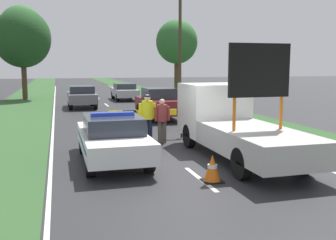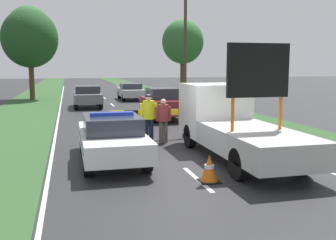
{
  "view_description": "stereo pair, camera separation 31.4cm",
  "coord_description": "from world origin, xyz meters",
  "px_view_note": "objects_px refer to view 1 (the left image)",
  "views": [
    {
      "loc": [
        -3.38,
        -11.02,
        2.84
      ],
      "look_at": [
        -0.0,
        1.0,
        1.1
      ],
      "focal_mm": 42.0,
      "sensor_mm": 36.0,
      "label": 1
    },
    {
      "loc": [
        -3.08,
        -11.1,
        2.84
      ],
      "look_at": [
        -0.0,
        1.0,
        1.1
      ],
      "focal_mm": 42.0,
      "sensor_mm": 36.0,
      "label": 2
    }
  ],
  "objects_px": {
    "queued_car_suv_grey": "(82,96)",
    "roadside_tree_mid_left": "(22,30)",
    "traffic_cone_behind_barrier": "(212,168)",
    "roadside_tree_near_right": "(177,42)",
    "pedestrian_civilian": "(162,117)",
    "work_truck": "(231,122)",
    "traffic_cone_near_truck": "(200,130)",
    "police_officer": "(147,114)",
    "traffic_cone_near_police": "(127,132)",
    "queued_car_sedan_silver": "(125,91)",
    "roadside_tree_near_left": "(22,38)",
    "traffic_cone_centre_front": "(85,127)",
    "police_car": "(112,137)",
    "utility_pole": "(180,39)",
    "road_barrier": "(150,115)",
    "queued_car_wagon_maroon": "(160,103)"
  },
  "relations": [
    {
      "from": "road_barrier",
      "to": "traffic_cone_behind_barrier",
      "type": "relative_size",
      "value": 4.71
    },
    {
      "from": "traffic_cone_near_police",
      "to": "roadside_tree_near_right",
      "type": "relative_size",
      "value": 0.11
    },
    {
      "from": "pedestrian_civilian",
      "to": "traffic_cone_behind_barrier",
      "type": "height_order",
      "value": "pedestrian_civilian"
    },
    {
      "from": "police_officer",
      "to": "roadside_tree_near_left",
      "type": "height_order",
      "value": "roadside_tree_near_left"
    },
    {
      "from": "road_barrier",
      "to": "roadside_tree_near_left",
      "type": "distance_m",
      "value": 21.07
    },
    {
      "from": "police_car",
      "to": "roadside_tree_near_left",
      "type": "height_order",
      "value": "roadside_tree_near_left"
    },
    {
      "from": "traffic_cone_behind_barrier",
      "to": "roadside_tree_near_right",
      "type": "distance_m",
      "value": 22.21
    },
    {
      "from": "traffic_cone_near_police",
      "to": "traffic_cone_near_truck",
      "type": "bearing_deg",
      "value": -8.41
    },
    {
      "from": "traffic_cone_near_truck",
      "to": "utility_pole",
      "type": "relative_size",
      "value": 0.08
    },
    {
      "from": "traffic_cone_centre_front",
      "to": "roadside_tree_near_right",
      "type": "bearing_deg",
      "value": 59.52
    },
    {
      "from": "traffic_cone_near_police",
      "to": "queued_car_sedan_silver",
      "type": "xyz_separation_m",
      "value": [
        2.84,
        17.69,
        0.37
      ]
    },
    {
      "from": "work_truck",
      "to": "traffic_cone_centre_front",
      "type": "distance_m",
      "value": 6.43
    },
    {
      "from": "traffic_cone_centre_front",
      "to": "traffic_cone_behind_barrier",
      "type": "xyz_separation_m",
      "value": [
        2.57,
        -7.35,
        -0.02
      ]
    },
    {
      "from": "queued_car_suv_grey",
      "to": "queued_car_sedan_silver",
      "type": "height_order",
      "value": "queued_car_suv_grey"
    },
    {
      "from": "work_truck",
      "to": "traffic_cone_near_police",
      "type": "relative_size",
      "value": 8.9
    },
    {
      "from": "traffic_cone_behind_barrier",
      "to": "roadside_tree_mid_left",
      "type": "relative_size",
      "value": 0.09
    },
    {
      "from": "traffic_cone_centre_front",
      "to": "queued_car_suv_grey",
      "type": "xyz_separation_m",
      "value": [
        0.54,
        10.94,
        0.43
      ]
    },
    {
      "from": "traffic_cone_near_police",
      "to": "queued_car_wagon_maroon",
      "type": "distance_m",
      "value": 6.28
    },
    {
      "from": "queued_car_sedan_silver",
      "to": "work_truck",
      "type": "bearing_deg",
      "value": 89.81
    },
    {
      "from": "traffic_cone_near_truck",
      "to": "queued_car_suv_grey",
      "type": "bearing_deg",
      "value": 106.0
    },
    {
      "from": "pedestrian_civilian",
      "to": "work_truck",
      "type": "bearing_deg",
      "value": -56.48
    },
    {
      "from": "traffic_cone_centre_front",
      "to": "roadside_tree_near_left",
      "type": "xyz_separation_m",
      "value": [
        -3.62,
        18.31,
        4.66
      ]
    },
    {
      "from": "police_officer",
      "to": "police_car",
      "type": "bearing_deg",
      "value": 42.0
    },
    {
      "from": "traffic_cone_centre_front",
      "to": "traffic_cone_near_police",
      "type": "bearing_deg",
      "value": -46.46
    },
    {
      "from": "queued_car_sedan_silver",
      "to": "roadside_tree_mid_left",
      "type": "bearing_deg",
      "value": -20.89
    },
    {
      "from": "pedestrian_civilian",
      "to": "queued_car_suv_grey",
      "type": "bearing_deg",
      "value": 99.31
    },
    {
      "from": "utility_pole",
      "to": "road_barrier",
      "type": "bearing_deg",
      "value": -113.25
    },
    {
      "from": "traffic_cone_behind_barrier",
      "to": "roadside_tree_near_left",
      "type": "height_order",
      "value": "roadside_tree_near_left"
    },
    {
      "from": "queued_car_sedan_silver",
      "to": "roadside_tree_near_right",
      "type": "bearing_deg",
      "value": 147.44
    },
    {
      "from": "police_officer",
      "to": "pedestrian_civilian",
      "type": "height_order",
      "value": "police_officer"
    },
    {
      "from": "police_officer",
      "to": "utility_pole",
      "type": "xyz_separation_m",
      "value": [
        4.73,
        11.13,
        3.49
      ]
    },
    {
      "from": "police_officer",
      "to": "queued_car_suv_grey",
      "type": "height_order",
      "value": "police_officer"
    },
    {
      "from": "work_truck",
      "to": "queued_car_suv_grey",
      "type": "distance_m",
      "value": 16.16
    },
    {
      "from": "traffic_cone_centre_front",
      "to": "traffic_cone_near_truck",
      "type": "relative_size",
      "value": 1.02
    },
    {
      "from": "queued_car_suv_grey",
      "to": "queued_car_wagon_maroon",
      "type": "bearing_deg",
      "value": 118.12
    },
    {
      "from": "police_officer",
      "to": "roadside_tree_near_right",
      "type": "distance_m",
      "value": 17.41
    },
    {
      "from": "traffic_cone_near_truck",
      "to": "queued_car_wagon_maroon",
      "type": "xyz_separation_m",
      "value": [
        -0.04,
        6.04,
        0.5
      ]
    },
    {
      "from": "pedestrian_civilian",
      "to": "traffic_cone_behind_barrier",
      "type": "xyz_separation_m",
      "value": [
        -0.06,
        -5.03,
        -0.62
      ]
    },
    {
      "from": "traffic_cone_near_truck",
      "to": "queued_car_wagon_maroon",
      "type": "distance_m",
      "value": 6.06
    },
    {
      "from": "police_officer",
      "to": "traffic_cone_behind_barrier",
      "type": "relative_size",
      "value": 2.65
    },
    {
      "from": "police_officer",
      "to": "roadside_tree_mid_left",
      "type": "xyz_separation_m",
      "value": [
        -5.8,
        21.43,
        4.72
      ]
    },
    {
      "from": "queued_car_suv_grey",
      "to": "roadside_tree_mid_left",
      "type": "xyz_separation_m",
      "value": [
        -4.23,
        8.26,
        5.0
      ]
    },
    {
      "from": "police_officer",
      "to": "traffic_cone_behind_barrier",
      "type": "bearing_deg",
      "value": 80.57
    },
    {
      "from": "pedestrian_civilian",
      "to": "queued_car_wagon_maroon",
      "type": "bearing_deg",
      "value": 76.57
    },
    {
      "from": "traffic_cone_near_truck",
      "to": "queued_car_suv_grey",
      "type": "xyz_separation_m",
      "value": [
        -3.7,
        12.9,
        0.43
      ]
    },
    {
      "from": "police_officer",
      "to": "traffic_cone_near_police",
      "type": "relative_size",
      "value": 2.51
    },
    {
      "from": "police_car",
      "to": "utility_pole",
      "type": "xyz_separation_m",
      "value": [
        6.34,
        13.58,
        3.82
      ]
    },
    {
      "from": "queued_car_suv_grey",
      "to": "queued_car_sedan_silver",
      "type": "xyz_separation_m",
      "value": [
        3.77,
        5.2,
        -0.06
      ]
    },
    {
      "from": "road_barrier",
      "to": "police_officer",
      "type": "relative_size",
      "value": 1.78
    },
    {
      "from": "traffic_cone_near_police",
      "to": "traffic_cone_centre_front",
      "type": "bearing_deg",
      "value": 133.54
    }
  ]
}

